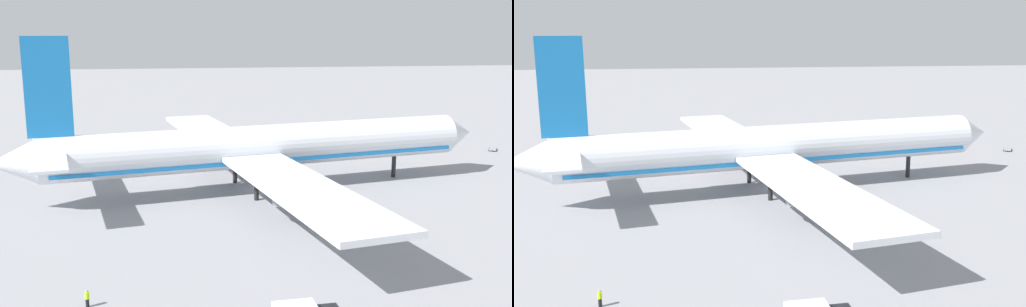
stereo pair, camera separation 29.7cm
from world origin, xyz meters
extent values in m
plane|color=gray|center=(0.00, 0.00, 0.00)|extent=(600.00, 600.00, 0.00)
cylinder|color=silver|center=(0.00, 0.00, 6.83)|extent=(65.45, 18.44, 6.41)
cone|color=silver|center=(34.65, 6.55, 6.83)|extent=(6.20, 7.12, 6.28)
cone|color=silver|center=(-35.28, -6.67, 6.83)|extent=(7.43, 7.17, 6.09)
cube|color=#1972BF|center=(-30.17, -5.70, 16.71)|extent=(5.99, 1.61, 13.36)
cube|color=silver|center=(-31.93, 0.97, 8.11)|extent=(6.52, 12.45, 0.36)
cube|color=silver|center=(-29.38, -12.55, 8.11)|extent=(6.52, 12.45, 0.36)
cube|color=silver|center=(-7.18, 20.40, 5.87)|extent=(15.59, 37.40, 0.70)
cylinder|color=slate|center=(-5.19, 15.23, 3.80)|extent=(6.43, 4.47, 3.43)
cube|color=silver|center=(0.76, -21.62, 5.87)|extent=(15.59, 37.40, 0.70)
cylinder|color=slate|center=(0.73, -16.07, 3.89)|extent=(5.18, 4.07, 3.26)
cylinder|color=black|center=(22.49, 4.25, 1.81)|extent=(0.70, 0.70, 3.63)
cylinder|color=black|center=(-4.18, 4.51, 1.81)|extent=(0.70, 0.70, 3.63)
cylinder|color=black|center=(-2.25, -5.72, 1.81)|extent=(0.70, 0.70, 3.63)
cube|color=#1972BF|center=(0.00, 0.00, 5.07)|extent=(62.82, 17.64, 0.50)
cube|color=#595B60|center=(16.79, 39.35, 0.28)|extent=(3.09, 2.82, 0.15)
cylinder|color=#333338|center=(18.15, 38.32, 0.28)|extent=(0.53, 0.43, 0.08)
cube|color=silver|center=(16.79, 39.35, 0.76)|extent=(2.65, 2.43, 0.82)
cylinder|color=black|center=(18.07, 39.26, 0.20)|extent=(0.39, 0.34, 0.40)
cylinder|color=black|center=(17.22, 38.14, 0.20)|extent=(0.39, 0.34, 0.40)
cylinder|color=black|center=(16.36, 40.55, 0.20)|extent=(0.39, 0.34, 0.40)
cylinder|color=black|center=(15.51, 39.44, 0.20)|extent=(0.39, 0.34, 0.40)
cube|color=gray|center=(51.06, 22.29, 0.28)|extent=(2.66, 3.00, 0.15)
cylinder|color=#333338|center=(50.13, 20.94, 0.28)|extent=(0.40, 0.54, 0.08)
cylinder|color=black|center=(51.06, 21.06, 0.20)|extent=(0.32, 0.40, 0.40)
cylinder|color=black|center=(49.90, 21.85, 0.20)|extent=(0.32, 0.40, 0.40)
cylinder|color=black|center=(52.21, 22.74, 0.20)|extent=(0.32, 0.40, 0.40)
cylinder|color=black|center=(51.05, 23.53, 0.20)|extent=(0.32, 0.40, 0.40)
cylinder|color=black|center=(-22.17, -36.51, 0.40)|extent=(0.45, 0.45, 0.80)
cylinder|color=#B2F219|center=(-22.17, -36.51, 1.09)|extent=(0.57, 0.57, 0.60)
sphere|color=tan|center=(-22.17, -36.51, 1.50)|extent=(0.22, 0.22, 0.22)
cone|color=orange|center=(38.92, 32.57, 0.28)|extent=(0.36, 0.36, 0.55)
camera|label=1|loc=(-14.60, -86.17, 24.06)|focal=41.01mm
camera|label=2|loc=(-14.31, -86.22, 24.06)|focal=41.01mm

